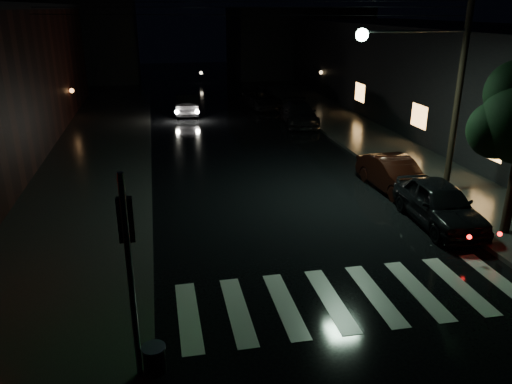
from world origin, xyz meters
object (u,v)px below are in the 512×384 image
parked_car_b (394,174)px  parked_car_d (262,99)px  parked_car_c (299,114)px  oncoming_car (189,104)px  parked_car_a (439,203)px

parked_car_b → parked_car_d: 18.54m
parked_car_d → parked_car_c: bearing=-84.3°
parked_car_c → oncoming_car: size_ratio=1.11×
parked_car_a → parked_car_b: 3.40m
parked_car_c → parked_car_d: size_ratio=1.03×
parked_car_b → oncoming_car: oncoming_car is taller
parked_car_a → parked_car_c: parked_car_a is taller
parked_car_a → parked_car_d: (-1.43, 21.88, -0.11)m
parked_car_b → parked_car_d: parked_car_b is taller
parked_car_a → oncoming_car: 21.71m
parked_car_a → parked_car_b: size_ratio=1.06×
parked_car_d → oncoming_car: size_ratio=1.07×
parked_car_b → oncoming_car: (-6.96, 17.18, 0.03)m
parked_car_b → oncoming_car: size_ratio=0.96×
parked_car_a → parked_car_d: bearing=96.5°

